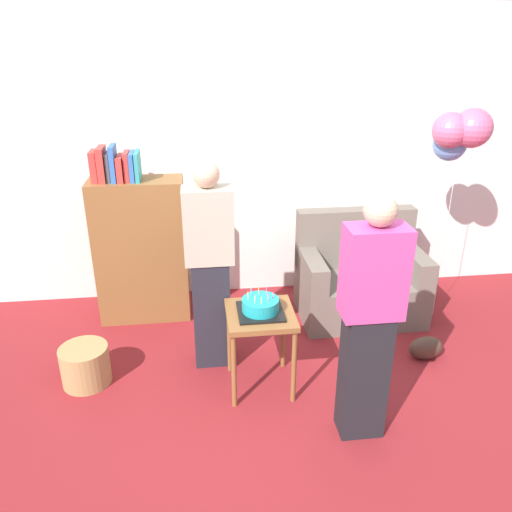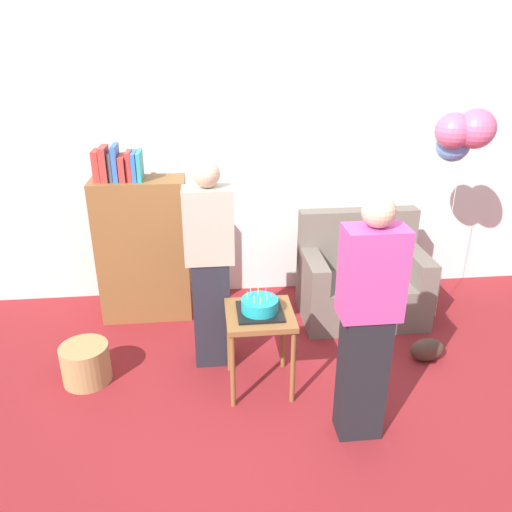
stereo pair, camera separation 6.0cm
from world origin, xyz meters
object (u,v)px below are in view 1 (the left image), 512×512
couch (359,280)px  birthday_cake (260,306)px  side_table (260,324)px  person_holding_cake (369,321)px  wicker_basket (85,365)px  bookshelf (140,247)px  person_blowing_candles (210,267)px  balloon_bunch (459,133)px  handbag (426,348)px

couch → birthday_cake: 1.46m
side_table → birthday_cake: size_ratio=1.95×
person_holding_cake → birthday_cake: bearing=-53.9°
side_table → wicker_basket: 1.36m
bookshelf → side_table: bookshelf is taller
bookshelf → person_blowing_candles: person_blowing_candles is taller
person_blowing_candles → balloon_bunch: balloon_bunch is taller
person_blowing_candles → wicker_basket: person_blowing_candles is taller
birthday_cake → wicker_basket: 1.41m
birthday_cake → balloon_bunch: balloon_bunch is taller
couch → person_holding_cake: bearing=-106.9°
side_table → birthday_cake: birthday_cake is taller
birthday_cake → wicker_basket: birthday_cake is taller
birthday_cake → couch: bearing=42.6°
person_holding_cake → bookshelf: bearing=-59.8°
birthday_cake → handbag: birthday_cake is taller
side_table → balloon_bunch: size_ratio=0.33×
couch → wicker_basket: (-2.34, -0.77, -0.19)m
bookshelf → person_holding_cake: bearing=-48.6°
birthday_cake → balloon_bunch: (1.72, 0.82, 1.02)m
birthday_cake → person_holding_cake: bearing=-42.6°
couch → wicker_basket: 2.47m
couch → side_table: couch is taller
person_blowing_candles → handbag: 1.87m
bookshelf → person_blowing_candles: (0.59, -0.82, 0.14)m
handbag → person_holding_cake: bearing=-137.8°
side_table → balloon_bunch: balloon_bunch is taller
bookshelf → balloon_bunch: (2.65, -0.35, 1.00)m
person_blowing_candles → handbag: (1.71, -0.19, -0.73)m
wicker_basket → handbag: size_ratio=1.29×
wicker_basket → balloon_bunch: size_ratio=0.19×
bookshelf → wicker_basket: bearing=-110.9°
person_holding_cake → handbag: (0.78, 0.71, -0.73)m
couch → birthday_cake: (-1.05, -0.96, 0.33)m
wicker_basket → person_holding_cake: bearing=-21.4°
side_table → person_blowing_candles: (-0.33, 0.36, 0.31)m
bookshelf → person_holding_cake: person_holding_cake is taller
birthday_cake → wicker_basket: size_ratio=0.89×
bookshelf → handbag: size_ratio=5.69×
person_blowing_candles → balloon_bunch: (2.06, 0.46, 0.86)m
person_blowing_candles → wicker_basket: (-0.96, -0.16, -0.68)m
bookshelf → balloon_bunch: bearing=-7.6°
bookshelf → person_holding_cake: (1.51, -1.71, 0.14)m
balloon_bunch → side_table: bearing=-154.6°
birthday_cake → wicker_basket: bearing=171.4°
handbag → balloon_bunch: balloon_bunch is taller
couch → balloon_bunch: bearing=-12.1°
bookshelf → birthday_cake: bearing=-51.7°
birthday_cake → bookshelf: bearing=128.3°
birthday_cake → wicker_basket: (-1.30, 0.20, -0.52)m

